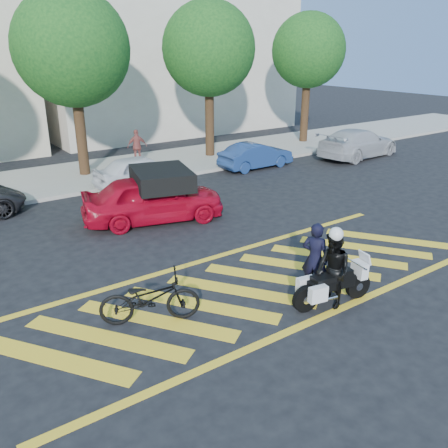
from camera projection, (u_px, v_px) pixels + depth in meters
ground at (260, 284)px, 11.41m from camera, size 90.00×90.00×0.00m
sidewalk at (85, 175)px, 20.56m from camera, size 60.00×5.00×0.15m
crosswalk at (259, 284)px, 11.39m from camera, size 12.33×4.00×0.01m
building_right at (164, 43)px, 30.35m from camera, size 16.00×8.00×11.00m
tree_center at (75, 53)px, 18.89m from camera, size 4.60×4.60×7.56m
tree_right at (210, 52)px, 22.41m from camera, size 4.40×4.40×7.41m
tree_far_right at (309, 53)px, 25.94m from camera, size 4.00×4.00×7.10m
officer_bike at (315, 258)px, 10.75m from camera, size 0.64×0.74×1.72m
bicycle at (150, 298)px, 9.69m from camera, size 2.17×1.50×1.08m
police_motorcycle at (332, 285)px, 10.35m from camera, size 2.00×0.78×0.89m
officer_moto at (333, 270)px, 10.21m from camera, size 0.78×0.93×1.70m
red_convertible at (153, 198)px, 15.23m from camera, size 4.81×2.91×1.53m
parked_mid_right at (142, 171)px, 18.95m from camera, size 3.85×1.61×1.30m
parked_right at (256, 156)px, 21.89m from camera, size 3.61×1.29×1.19m
parked_far_right at (358, 143)px, 23.97m from camera, size 5.13×2.49×1.44m
pedestrian_right at (137, 146)px, 22.17m from camera, size 0.99×0.60×1.57m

